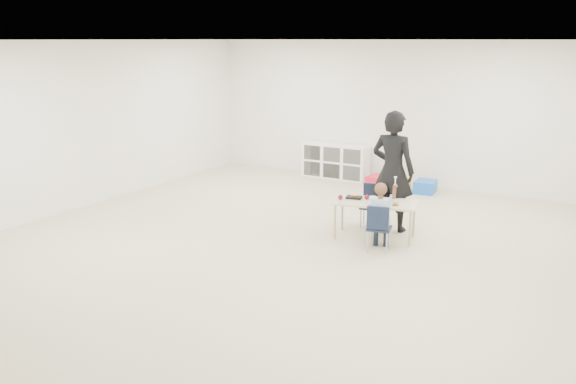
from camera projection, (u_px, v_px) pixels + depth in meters
The scene contains 16 objects.
room at pixel (280, 147), 8.19m from camera, with size 9.00×9.02×2.80m.
table at pixel (375, 219), 8.81m from camera, with size 1.29×0.83×0.55m.
chair_near at pixel (379, 227), 8.27m from camera, with size 0.32×0.30×0.65m, color black, non-canonical shape.
chair_far at pixel (371, 206), 9.32m from camera, with size 0.32×0.30×0.65m, color black, non-canonical shape.
child at pixel (380, 214), 8.23m from camera, with size 0.44×0.44×1.03m, color #99B5CF, non-canonical shape.
lunch_tray_near at pixel (382, 201), 8.74m from camera, with size 0.22×0.16×0.03m, color black.
lunch_tray_far at pixel (354, 197), 8.91m from camera, with size 0.22×0.16×0.03m, color black.
milk_carton at pixel (373, 200), 8.63m from camera, with size 0.07×0.07×0.10m, color white.
bread_roll at pixel (395, 203), 8.54m from camera, with size 0.09×0.09×0.07m, color tan.
apple_near at pixel (367, 197), 8.85m from camera, with size 0.07×0.07×0.07m, color maroon.
apple_far at pixel (340, 197), 8.84m from camera, with size 0.07×0.07×0.07m, color maroon.
cubby_shelf at pixel (336, 161), 12.62m from camera, with size 1.40×0.40×0.70m, color white.
adult at pixel (393, 171), 9.04m from camera, with size 0.66×0.43×1.81m, color black.
bin_red at pixel (378, 181), 11.91m from camera, with size 0.35×0.45×0.22m, color red.
bin_yellow at pixel (396, 184), 11.64m from camera, with size 0.38×0.48×0.24m, color yellow.
bin_blue at pixel (425, 187), 11.45m from camera, with size 0.37×0.47×0.23m, color blue.
Camera 1 is at (4.14, -6.95, 2.82)m, focal length 38.00 mm.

